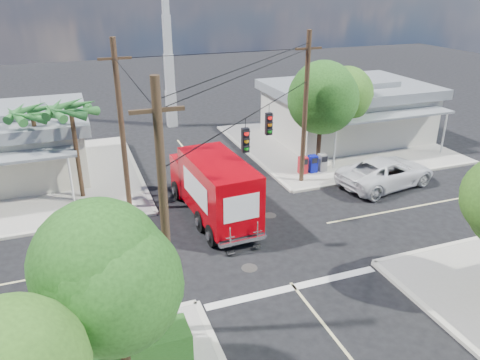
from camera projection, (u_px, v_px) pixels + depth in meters
ground at (254, 237)px, 22.60m from camera, size 120.00×120.00×0.00m
sidewalk_ne at (334, 143)px, 35.44m from camera, size 14.12×14.12×0.14m
sidewalk_nw at (22, 183)px, 28.47m from camera, size 14.12×14.12×0.14m
road_markings at (266, 252)px, 21.32m from camera, size 32.00×32.00×0.01m
building_ne at (347, 109)px, 36.02m from camera, size 11.80×10.20×4.50m
radio_tower at (168, 59)px, 37.81m from camera, size 0.80×0.80×17.00m
tree_sw_front at (116, 276)px, 12.16m from camera, size 3.88×3.78×6.03m
tree_ne_front at (322, 98)px, 28.87m from camera, size 4.21×4.14×6.66m
tree_ne_back at (339, 96)px, 31.83m from camera, size 3.77×3.66×5.82m
palm_nw_front at (71, 112)px, 24.69m from camera, size 3.01×3.08×5.59m
palm_nw_back at (32, 115)px, 25.49m from camera, size 3.01×3.08×5.19m
utility_poles at (211, 139)px, 21.65m from camera, size 12.00×10.68×9.00m
picket_fence at (95, 343)px, 15.00m from camera, size 5.94×0.06×1.00m
vending_boxes at (313, 164)px, 29.76m from camera, size 1.90×0.50×1.10m
delivery_truck at (213, 187)px, 23.85m from camera, size 2.94×7.93×3.37m
parked_car at (386, 172)px, 27.98m from camera, size 6.66×3.93×1.74m
pedestrian at (130, 338)px, 14.79m from camera, size 0.75×0.71×1.71m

